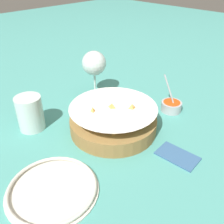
# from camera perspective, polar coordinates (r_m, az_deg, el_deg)

# --- Properties ---
(ground_plane) EXTENTS (4.00, 4.00, 0.00)m
(ground_plane) POSITION_cam_1_polar(r_m,az_deg,el_deg) (0.72, 2.14, -5.14)
(ground_plane) COLOR teal
(food_basket) EXTENTS (0.25, 0.25, 0.09)m
(food_basket) POSITION_cam_1_polar(r_m,az_deg,el_deg) (0.72, 0.02, -1.91)
(food_basket) COLOR olive
(food_basket) RESTS_ON ground_plane
(sauce_cup) EXTENTS (0.08, 0.07, 0.12)m
(sauce_cup) POSITION_cam_1_polar(r_m,az_deg,el_deg) (0.84, 13.40, 1.40)
(sauce_cup) COLOR #B7B7BC
(sauce_cup) RESTS_ON ground_plane
(wine_glass) EXTENTS (0.08, 0.08, 0.17)m
(wine_glass) POSITION_cam_1_polar(r_m,az_deg,el_deg) (0.88, -4.11, 10.79)
(wine_glass) COLOR silver
(wine_glass) RESTS_ON ground_plane
(beer_mug) EXTENTS (0.12, 0.08, 0.10)m
(beer_mug) POSITION_cam_1_polar(r_m,az_deg,el_deg) (0.76, -18.24, -0.41)
(beer_mug) COLOR silver
(beer_mug) RESTS_ON ground_plane
(side_plate) EXTENTS (0.20, 0.20, 0.01)m
(side_plate) POSITION_cam_1_polar(r_m,az_deg,el_deg) (0.58, -13.47, -16.73)
(side_plate) COLOR silver
(side_plate) RESTS_ON ground_plane
(napkin) EXTENTS (0.11, 0.07, 0.01)m
(napkin) POSITION_cam_1_polar(r_m,az_deg,el_deg) (0.67, 14.73, -9.54)
(napkin) COLOR #38608E
(napkin) RESTS_ON ground_plane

